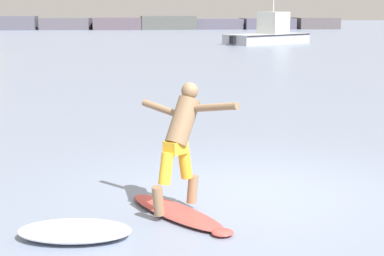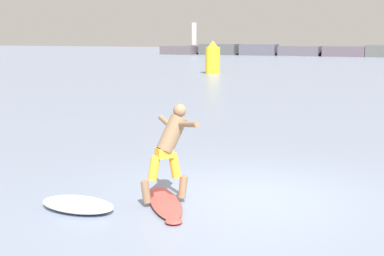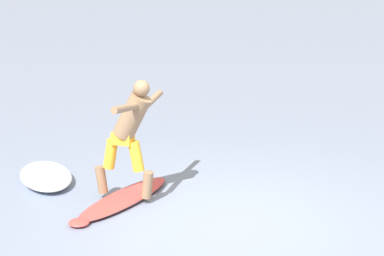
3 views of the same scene
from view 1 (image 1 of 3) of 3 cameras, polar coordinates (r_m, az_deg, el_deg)
The scene contains 6 objects.
ground_plane at distance 9.20m, azimuth 5.64°, elevation -5.61°, with size 200.00×200.00×0.00m, color gray.
rock_jetty_breakwater at distance 70.68m, azimuth -6.35°, elevation 9.24°, with size 48.60×5.06×4.32m.
surfboard at distance 8.13m, azimuth -1.31°, elevation -7.52°, with size 1.36×1.89×0.21m.
surfer at distance 7.98m, azimuth -0.96°, elevation -0.66°, with size 1.14×1.16×1.58m.
small_boat_offshore at distance 44.54m, azimuth 6.90°, elevation 8.26°, with size 6.71×5.34×3.04m.
wave_foam_at_tail at distance 7.46m, azimuth -10.39°, elevation -8.99°, with size 1.36×0.84×0.18m.
Camera 1 is at (-1.76, -8.65, 2.60)m, focal length 60.00 mm.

